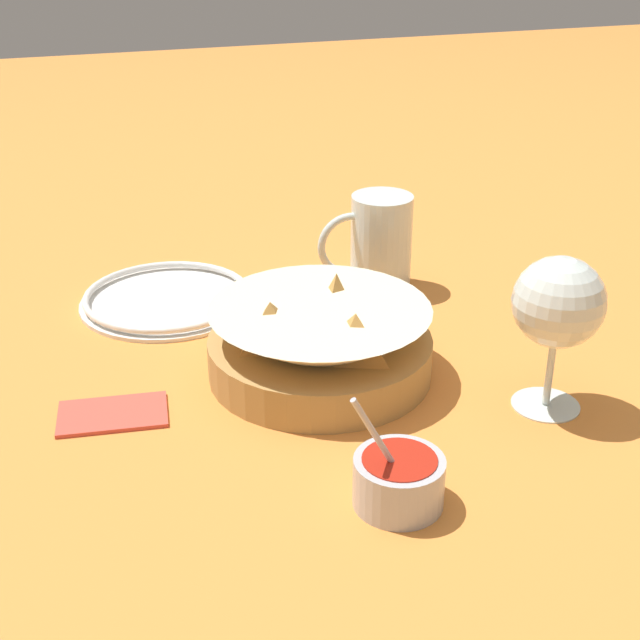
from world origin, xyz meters
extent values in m
plane|color=orange|center=(0.00, 0.00, 0.00)|extent=(4.00, 4.00, 0.00)
cylinder|color=#B2894C|center=(-0.01, -0.03, 0.02)|extent=(0.22, 0.22, 0.04)
cone|color=beige|center=(-0.01, -0.03, 0.04)|extent=(0.22, 0.22, 0.07)
cylinder|color=#3D842D|center=(-0.01, -0.03, 0.02)|extent=(0.17, 0.17, 0.01)
pyramid|color=#CC8E42|center=(0.04, -0.04, 0.06)|extent=(0.10, 0.09, 0.06)
pyramid|color=#CC8E42|center=(-0.03, 0.01, 0.06)|extent=(0.09, 0.10, 0.06)
pyramid|color=#CC8E42|center=(-0.04, -0.07, 0.06)|extent=(0.08, 0.08, 0.06)
cylinder|color=#B7B7BC|center=(0.00, 0.19, 0.02)|extent=(0.07, 0.07, 0.04)
cylinder|color=red|center=(0.00, 0.19, 0.03)|extent=(0.06, 0.06, 0.03)
cylinder|color=#B7B7BC|center=(0.02, 0.19, 0.06)|extent=(0.05, 0.01, 0.09)
cylinder|color=silver|center=(-0.19, 0.10, 0.00)|extent=(0.06, 0.06, 0.00)
cylinder|color=silver|center=(-0.19, 0.10, 0.04)|extent=(0.01, 0.01, 0.07)
sphere|color=silver|center=(-0.19, 0.10, 0.11)|extent=(0.08, 0.08, 0.08)
sphere|color=beige|center=(-0.19, 0.10, 0.10)|extent=(0.06, 0.06, 0.06)
cylinder|color=silver|center=(-0.15, -0.21, 0.06)|extent=(0.07, 0.07, 0.12)
cylinder|color=#935119|center=(-0.15, -0.21, 0.04)|extent=(0.06, 0.06, 0.08)
torus|color=silver|center=(-0.10, -0.21, 0.06)|extent=(0.08, 0.01, 0.08)
cylinder|color=white|center=(0.11, -0.24, 0.00)|extent=(0.20, 0.20, 0.01)
torus|color=white|center=(0.11, -0.24, 0.01)|extent=(0.20, 0.20, 0.01)
cube|color=#DB4C3D|center=(0.20, -0.02, 0.00)|extent=(0.11, 0.07, 0.01)
camera|label=1|loc=(0.24, 0.71, 0.45)|focal=50.00mm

